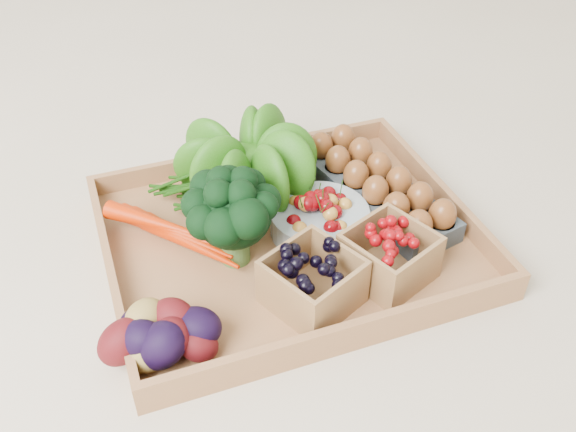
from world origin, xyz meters
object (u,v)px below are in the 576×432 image
object	(u,v)px
broccoli	(234,230)
egg_carton	(376,194)
cherry_bowl	(320,221)
tray	(288,242)

from	to	relation	value
broccoli	egg_carton	xyz separation A→B (m)	(0.26, 0.05, -0.04)
cherry_bowl	egg_carton	xyz separation A→B (m)	(0.11, 0.04, -0.00)
tray	egg_carton	distance (m)	0.17
broccoli	cherry_bowl	distance (m)	0.15
tray	cherry_bowl	xyz separation A→B (m)	(0.05, 0.00, 0.03)
egg_carton	broccoli	bearing A→B (deg)	179.28
egg_carton	cherry_bowl	bearing A→B (deg)	-175.00
cherry_bowl	tray	bearing A→B (deg)	-179.55
broccoli	cherry_bowl	world-z (taller)	broccoli
egg_carton	tray	bearing A→B (deg)	179.91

